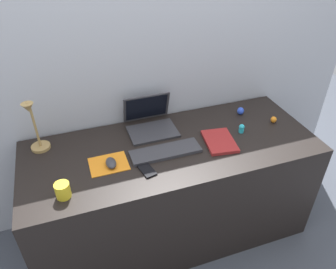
# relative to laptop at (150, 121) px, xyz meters

# --- Properties ---
(ground_plane) EXTENTS (6.00, 6.00, 0.00)m
(ground_plane) POSITION_rel_laptop_xyz_m (0.07, -0.23, -0.79)
(ground_plane) COLOR #474C56
(back_wall) EXTENTS (2.96, 0.05, 1.60)m
(back_wall) POSITION_rel_laptop_xyz_m (0.07, 0.16, 0.00)
(back_wall) COLOR #B2B7C1
(back_wall) RESTS_ON ground_plane
(desk) EXTENTS (1.76, 0.70, 0.74)m
(desk) POSITION_rel_laptop_xyz_m (0.07, -0.23, -0.42)
(desk) COLOR black
(desk) RESTS_ON ground_plane
(laptop) EXTENTS (0.30, 0.27, 0.21)m
(laptop) POSITION_rel_laptop_xyz_m (0.00, 0.00, 0.00)
(laptop) COLOR #333338
(laptop) RESTS_ON desk
(keyboard) EXTENTS (0.41, 0.13, 0.02)m
(keyboard) POSITION_rel_laptop_xyz_m (0.01, -0.28, -0.04)
(keyboard) COLOR #333338
(keyboard) RESTS_ON desk
(mousepad) EXTENTS (0.21, 0.17, 0.00)m
(mousepad) POSITION_rel_laptop_xyz_m (-0.32, -0.27, -0.05)
(mousepad) COLOR orange
(mousepad) RESTS_ON desk
(mouse) EXTENTS (0.06, 0.10, 0.03)m
(mouse) POSITION_rel_laptop_xyz_m (-0.31, -0.29, -0.03)
(mouse) COLOR #333338
(mouse) RESTS_ON mousepad
(cell_phone) EXTENTS (0.09, 0.14, 0.01)m
(cell_phone) POSITION_rel_laptop_xyz_m (-0.14, -0.39, -0.05)
(cell_phone) COLOR black
(cell_phone) RESTS_ON desk
(desk_lamp) EXTENTS (0.11, 0.16, 0.35)m
(desk_lamp) POSITION_rel_laptop_xyz_m (-0.67, -0.03, 0.11)
(desk_lamp) COLOR #A5844C
(desk_lamp) RESTS_ON desk
(notebook_pad) EXTENTS (0.20, 0.26, 0.02)m
(notebook_pad) POSITION_rel_laptop_xyz_m (0.35, -0.29, -0.04)
(notebook_pad) COLOR maroon
(notebook_pad) RESTS_ON desk
(coffee_mug) EXTENTS (0.07, 0.07, 0.08)m
(coffee_mug) POSITION_rel_laptop_xyz_m (-0.57, -0.44, -0.01)
(coffee_mug) COLOR yellow
(coffee_mug) RESTS_ON desk
(toy_figurine_blue) EXTENTS (0.05, 0.05, 0.05)m
(toy_figurine_blue) POSITION_rel_laptop_xyz_m (0.63, -0.04, -0.03)
(toy_figurine_blue) COLOR blue
(toy_figurine_blue) RESTS_ON desk
(toy_figurine_cyan) EXTENTS (0.03, 0.03, 0.06)m
(toy_figurine_cyan) POSITION_rel_laptop_xyz_m (0.53, -0.24, -0.02)
(toy_figurine_cyan) COLOR #28B7CC
(toy_figurine_cyan) RESTS_ON desk
(toy_figurine_orange) EXTENTS (0.04, 0.04, 0.04)m
(toy_figurine_orange) POSITION_rel_laptop_xyz_m (0.79, -0.21, -0.03)
(toy_figurine_orange) COLOR orange
(toy_figurine_orange) RESTS_ON desk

